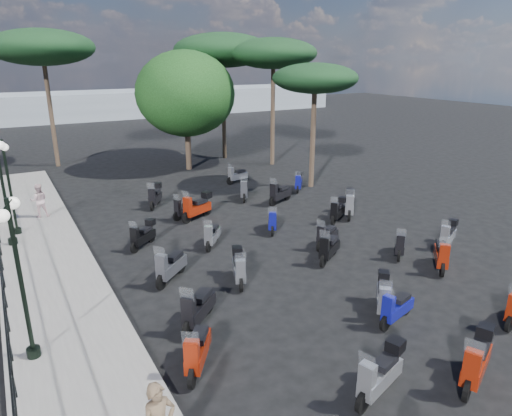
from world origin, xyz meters
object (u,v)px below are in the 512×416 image
scooter_6 (380,375)px  pine_3 (315,79)px  scooter_1 (198,309)px  scooter_24 (448,235)px  scooter_8 (239,268)px  scooter_26 (349,205)px  scooter_2 (197,351)px  lamp_post_0 (19,271)px  lamp_post_1 (3,185)px  pine_2 (42,48)px  scooter_25 (400,245)px  scooter_10 (185,209)px  scooter_4 (143,236)px  pedestrian_far (39,200)px  scooter_20 (273,221)px  scooter_12 (383,296)px  scooter_9 (212,236)px  scooter_28 (299,182)px  broadleaf_tree (186,94)px  scooter_3 (170,267)px  scooter_22 (237,176)px  scooter_27 (280,194)px  scooter_11 (476,361)px  scooter_7 (396,309)px  scooter_21 (338,211)px  scooter_14 (329,249)px  scooter_15 (244,190)px  lamp_post_2 (9,181)px  pine_0 (222,50)px  scooter_13 (326,236)px  scooter_19 (441,256)px

scooter_6 → pine_3: pine_3 is taller
scooter_1 → scooter_24: bearing=-130.5°
scooter_8 → scooter_26: scooter_26 is taller
scooter_2 → scooter_26: (10.13, 6.54, 0.07)m
lamp_post_0 → pine_3: bearing=47.5°
lamp_post_1 → scooter_24: bearing=-48.9°
pine_2 → scooter_25: bearing=-68.0°
scooter_10 → scooter_4: bearing=108.7°
pedestrian_far → pine_3: (13.64, -1.45, 4.88)m
scooter_20 → scooter_12: bearing=117.6°
scooter_12 → scooter_9: bearing=-28.5°
scooter_28 → pine_2: pine_2 is taller
broadleaf_tree → scooter_3: bearing=-114.0°
scooter_10 → pine_2: (-3.52, 13.91, 7.00)m
scooter_22 → scooter_27: (0.04, -4.43, 0.05)m
scooter_11 → scooter_20: bearing=-30.1°
scooter_7 → scooter_21: 8.11m
lamp_post_1 → scooter_14: 11.93m
scooter_15 → scooter_4: bearing=57.2°
scooter_10 → pine_3: bearing=-102.9°
lamp_post_1 → lamp_post_2: lamp_post_1 is taller
scooter_2 → scooter_15: scooter_2 is taller
scooter_8 → scooter_15: 8.99m
scooter_2 → pine_3: 17.18m
pine_2 → pine_3: pine_2 is taller
pedestrian_far → pine_0: 16.38m
scooter_11 → scooter_13: 7.89m
scooter_9 → lamp_post_1: bearing=11.3°
scooter_2 → scooter_27: (8.45, 9.71, 0.00)m
scooter_13 → scooter_21: 3.05m
scooter_2 → scooter_19: same height
scooter_3 → scooter_14: scooter_3 is taller
scooter_3 → scooter_11: (4.12, -7.94, 0.05)m
scooter_12 → scooter_13: (1.52, 4.47, -0.06)m
scooter_11 → scooter_24: size_ratio=1.18×
scooter_22 → scooter_26: bearing=-179.9°
pedestrian_far → scooter_11: pedestrian_far is taller
pedestrian_far → scooter_28: 12.70m
scooter_19 → scooter_14: bearing=6.1°
pedestrian_far → scooter_22: bearing=-166.8°
lamp_post_0 → broadleaf_tree: size_ratio=0.53×
pedestrian_far → broadleaf_tree: (9.32, 5.85, 3.83)m
scooter_28 → scooter_12: bearing=105.4°
scooter_8 → scooter_24: (8.23, -1.34, -0.03)m
lamp_post_0 → scooter_24: 14.42m
scooter_6 → pine_3: (8.66, 14.15, 5.26)m
scooter_27 → pine_0: 13.22m
scooter_3 → scooter_9: size_ratio=1.13×
pine_0 → scooter_24: bearing=-89.4°
scooter_3 → scooter_27: 9.10m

